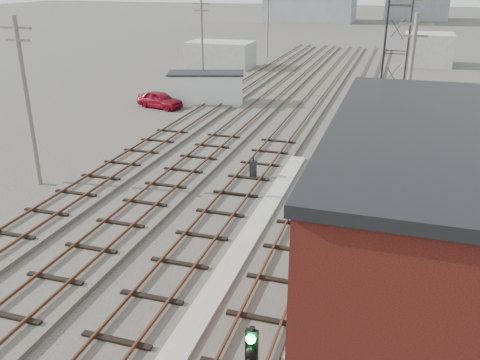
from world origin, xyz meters
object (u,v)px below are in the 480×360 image
at_px(site_trailer, 206,88).
at_px(car_silver, 205,80).
at_px(car_red, 160,100).
at_px(switch_stand, 253,169).
at_px(car_grey, 201,79).

distance_m(site_trailer, car_silver, 8.29).
distance_m(site_trailer, car_red, 4.33).
xyz_separation_m(switch_stand, car_red, (-12.58, 13.97, 0.09)).
xyz_separation_m(switch_stand, car_silver, (-12.30, 24.26, -0.00)).
relative_size(car_red, car_silver, 1.11).
bearing_deg(car_silver, switch_stand, -152.87).
xyz_separation_m(switch_stand, car_grey, (-12.93, 24.57, -0.05)).
relative_size(switch_stand, site_trailer, 0.19).
height_order(switch_stand, site_trailer, site_trailer).
bearing_deg(site_trailer, switch_stand, -78.37).
bearing_deg(car_red, car_grey, 16.46).
height_order(switch_stand, car_silver, switch_stand).
bearing_deg(car_silver, car_grey, 64.28).
bearing_deg(switch_stand, site_trailer, 128.42).
bearing_deg(car_grey, switch_stand, -129.93).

